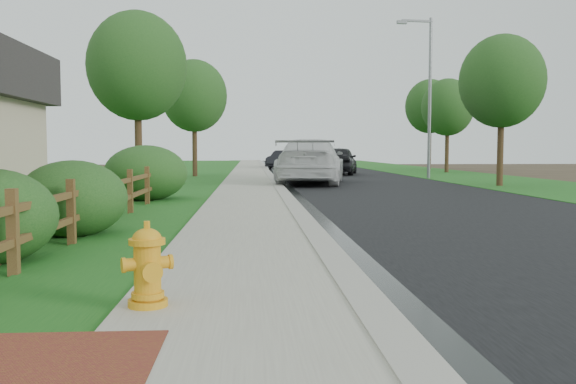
{
  "coord_description": "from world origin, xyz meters",
  "views": [
    {
      "loc": [
        -0.73,
        -4.68,
        1.57
      ],
      "look_at": [
        -0.08,
        5.94,
        0.82
      ],
      "focal_mm": 38.0,
      "sensor_mm": 36.0,
      "label": 1
    }
  ],
  "objects": [
    {
      "name": "grass_strip",
      "position": [
        -2.8,
        35.0,
        0.03
      ],
      "size": [
        1.6,
        90.0,
        0.06
      ],
      "primitive_type": "cube",
      "color": "#175018",
      "rests_on": "ground"
    },
    {
      "name": "curb",
      "position": [
        0.4,
        35.0,
        0.06
      ],
      "size": [
        0.4,
        90.0,
        0.12
      ],
      "primitive_type": "cube",
      "color": "#9C988E",
      "rests_on": "ground"
    },
    {
      "name": "lawn_near",
      "position": [
        -8.0,
        35.0,
        0.02
      ],
      "size": [
        9.0,
        90.0,
        0.04
      ],
      "primitive_type": "cube",
      "color": "#175018",
      "rests_on": "ground"
    },
    {
      "name": "tree_near_right",
      "position": [
        9.81,
        20.47,
        4.41
      ],
      "size": [
        3.54,
        3.54,
        6.37
      ],
      "color": "#3A2A17",
      "rests_on": "ground"
    },
    {
      "name": "white_suv",
      "position": [
        2.0,
        22.68,
        1.02
      ],
      "size": [
        3.96,
        7.26,
        2.0
      ],
      "primitive_type": "imported",
      "rotation": [
        0.0,
        0.0,
        2.97
      ],
      "color": "silver",
      "rests_on": "road"
    },
    {
      "name": "shrub_d",
      "position": [
        -3.9,
        14.0,
        0.85
      ],
      "size": [
        3.11,
        3.11,
        1.7
      ],
      "primitive_type": "ellipsoid",
      "rotation": [
        0.0,
        0.0,
        -0.29
      ],
      "color": "#1B4719",
      "rests_on": "ground"
    },
    {
      "name": "verge_far",
      "position": [
        11.5,
        35.0,
        0.02
      ],
      "size": [
        6.0,
        90.0,
        0.04
      ],
      "primitive_type": "cube",
      "color": "#175018",
      "rests_on": "ground"
    },
    {
      "name": "shrub_c",
      "position": [
        -3.9,
        6.35,
        0.69
      ],
      "size": [
        2.37,
        2.37,
        1.38
      ],
      "primitive_type": "ellipsoid",
      "rotation": [
        0.0,
        0.0,
        0.28
      ],
      "color": "#1B4719",
      "rests_on": "ground"
    },
    {
      "name": "tree_mid_left",
      "position": [
        -3.9,
        30.36,
        4.59
      ],
      "size": [
        3.72,
        3.72,
        6.65
      ],
      "color": "#3A2A17",
      "rests_on": "ground"
    },
    {
      "name": "sidewalk",
      "position": [
        -0.9,
        35.0,
        0.05
      ],
      "size": [
        2.2,
        90.0,
        0.1
      ],
      "primitive_type": "cube",
      "color": "gray",
      "rests_on": "ground"
    },
    {
      "name": "dark_car_far",
      "position": [
        2.0,
        45.44,
        0.76
      ],
      "size": [
        3.19,
        4.73,
        1.47
      ],
      "primitive_type": "imported",
      "rotation": [
        0.0,
        0.0,
        -0.4
      ],
      "color": "black",
      "rests_on": "road"
    },
    {
      "name": "streetlight",
      "position": [
        8.54,
        27.04,
        4.77
      ],
      "size": [
        1.95,
        0.38,
        8.42
      ],
      "color": "gray",
      "rests_on": "ground"
    },
    {
      "name": "road",
      "position": [
        4.6,
        35.0,
        0.01
      ],
      "size": [
        8.0,
        90.0,
        0.02
      ],
      "primitive_type": "cube",
      "color": "black",
      "rests_on": "ground"
    },
    {
      "name": "tree_far_right",
      "position": [
        13.0,
        41.43,
        4.85
      ],
      "size": [
        3.76,
        3.76,
        6.93
      ],
      "color": "#3A2A17",
      "rests_on": "ground"
    },
    {
      "name": "fire_hydrant",
      "position": [
        -1.7,
        1.01,
        0.47
      ],
      "size": [
        0.53,
        0.43,
        0.8
      ],
      "color": "orange",
      "rests_on": "sidewalk"
    },
    {
      "name": "tree_mid_right",
      "position": [
        12.44,
        35.52,
        4.37
      ],
      "size": [
        3.47,
        3.47,
        6.3
      ],
      "color": "#3A2A17",
      "rests_on": "ground"
    },
    {
      "name": "wet_gutter",
      "position": [
        0.75,
        35.0,
        0.02
      ],
      "size": [
        0.5,
        90.0,
        0.0
      ],
      "primitive_type": "cube",
      "color": "black",
      "rests_on": "road"
    },
    {
      "name": "ground",
      "position": [
        0.0,
        0.0,
        0.0
      ],
      "size": [
        120.0,
        120.0,
        0.0
      ],
      "primitive_type": "plane",
      "color": "#342B1C"
    },
    {
      "name": "dark_car_mid",
      "position": [
        4.74,
        32.89,
        0.9
      ],
      "size": [
        3.2,
        5.48,
        1.75
      ],
      "primitive_type": "imported",
      "rotation": [
        0.0,
        0.0,
        2.91
      ],
      "color": "black",
      "rests_on": "road"
    },
    {
      "name": "ranch_fence",
      "position": [
        -3.6,
        6.4,
        0.62
      ],
      "size": [
        0.12,
        16.92,
        1.1
      ],
      "color": "#492918",
      "rests_on": "ground"
    },
    {
      "name": "tree_near_left",
      "position": [
        -5.42,
        21.29,
        5.02
      ],
      "size": [
        4.12,
        4.12,
        7.31
      ],
      "color": "#3A2A17",
      "rests_on": "ground"
    }
  ]
}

